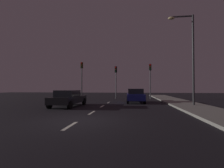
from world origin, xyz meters
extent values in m
plane|color=black|center=(0.00, 7.00, 0.00)|extent=(80.00, 80.00, 0.00)
cube|color=gray|center=(7.50, 7.00, 0.07)|extent=(3.00, 40.00, 0.15)
cube|color=silver|center=(0.00, -1.20, 0.00)|extent=(0.16, 1.60, 0.01)
cube|color=silver|center=(0.00, 2.60, 0.00)|extent=(0.16, 1.60, 0.01)
cube|color=silver|center=(0.00, 6.40, 0.00)|extent=(0.16, 1.60, 0.01)
cube|color=silver|center=(0.00, 10.20, 0.00)|extent=(0.16, 1.60, 0.01)
cylinder|color=#2D2D30|center=(-4.93, 16.40, 2.71)|extent=(0.14, 0.14, 5.43)
cube|color=#382D0C|center=(-4.93, 16.40, 4.98)|extent=(0.32, 0.24, 0.90)
sphere|color=red|center=(-4.93, 16.24, 5.28)|extent=(0.20, 0.20, 0.20)
sphere|color=#3F2D0C|center=(-4.93, 16.24, 4.98)|extent=(0.20, 0.20, 0.20)
sphere|color=#0C3319|center=(-4.93, 16.24, 4.68)|extent=(0.20, 0.20, 0.20)
cylinder|color=#4C4C51|center=(0.21, 16.40, 2.37)|extent=(0.14, 0.14, 4.74)
cube|color=black|center=(0.21, 16.40, 4.29)|extent=(0.32, 0.24, 0.90)
sphere|color=red|center=(0.21, 16.24, 4.59)|extent=(0.20, 0.20, 0.20)
sphere|color=#3F2D0C|center=(0.21, 16.24, 4.29)|extent=(0.20, 0.20, 0.20)
sphere|color=#0C3319|center=(0.21, 16.24, 3.99)|extent=(0.20, 0.20, 0.20)
cylinder|color=#4C4C51|center=(5.13, 16.40, 2.50)|extent=(0.14, 0.14, 5.00)
cube|color=black|center=(5.13, 16.40, 4.55)|extent=(0.32, 0.24, 0.90)
sphere|color=red|center=(5.13, 16.24, 4.85)|extent=(0.20, 0.20, 0.20)
sphere|color=#3F2D0C|center=(5.13, 16.24, 4.55)|extent=(0.20, 0.20, 0.20)
sphere|color=#0C3319|center=(5.13, 16.24, 4.25)|extent=(0.20, 0.20, 0.20)
cube|color=navy|center=(2.93, 10.38, 0.64)|extent=(1.94, 4.12, 0.65)
cube|color=black|center=(2.94, 10.18, 1.24)|extent=(1.64, 1.88, 0.54)
cylinder|color=black|center=(2.04, 11.82, 0.32)|extent=(0.24, 0.65, 0.64)
cylinder|color=black|center=(3.71, 11.89, 0.32)|extent=(0.24, 0.65, 0.64)
cylinder|color=black|center=(2.15, 8.87, 0.32)|extent=(0.24, 0.65, 0.64)
cylinder|color=black|center=(3.82, 8.93, 0.32)|extent=(0.24, 0.65, 0.64)
cube|color=black|center=(-2.87, 5.93, 0.60)|extent=(1.93, 4.59, 0.56)
cube|color=black|center=(-2.87, 5.70, 1.14)|extent=(1.64, 2.09, 0.53)
cylinder|color=black|center=(-3.65, 7.67, 0.32)|extent=(0.24, 0.65, 0.64)
cylinder|color=black|center=(-1.98, 7.62, 0.32)|extent=(0.24, 0.65, 0.64)
cylinder|color=black|center=(-3.75, 4.24, 0.32)|extent=(0.24, 0.65, 0.64)
cylinder|color=black|center=(-2.08, 4.19, 0.32)|extent=(0.24, 0.65, 0.64)
cylinder|color=#2D2D30|center=(7.80, 7.03, 3.95)|extent=(0.18, 0.18, 7.90)
cube|color=#2D2D30|center=(6.91, 7.03, 7.80)|extent=(1.79, 0.10, 0.10)
ellipsoid|color=#F2D88C|center=(6.01, 7.03, 7.70)|extent=(0.56, 0.36, 0.24)
camera|label=1|loc=(2.64, -8.12, 1.62)|focal=27.11mm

